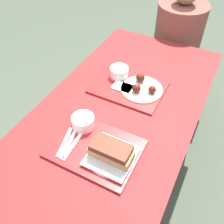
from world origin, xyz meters
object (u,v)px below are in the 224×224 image
brisket_sandwich_plate (111,153)px  person_seated_across (178,34)px  bowl_coleslaw_near (83,121)px  tray_near (95,148)px  wings_plate_far (142,87)px  bowl_coleslaw_far (119,72)px  tray_far (129,87)px

brisket_sandwich_plate → person_seated_across: size_ratio=0.30×
bowl_coleslaw_near → tray_near: bearing=-37.0°
wings_plate_far → tray_near: bearing=-93.6°
wings_plate_far → person_seated_across: 0.82m
bowl_coleslaw_near → person_seated_across: (0.12, 1.19, -0.09)m
bowl_coleslaw_near → wings_plate_far: size_ratio=0.47×
bowl_coleslaw_near → wings_plate_far: bearing=69.4°
bowl_coleslaw_far → wings_plate_far: size_ratio=0.47×
tray_near → wings_plate_far: wings_plate_far is taller
person_seated_across → bowl_coleslaw_near: bearing=-95.6°
bowl_coleslaw_far → person_seated_across: bearing=79.7°
tray_near → person_seated_across: (0.00, 1.28, -0.05)m
person_seated_across → tray_far: bearing=-93.4°
tray_near → tray_far: size_ratio=1.00×
tray_near → bowl_coleslaw_near: bowl_coleslaw_near is taller
tray_far → brisket_sandwich_plate: (0.13, -0.47, 0.04)m
bowl_coleslaw_far → wings_plate_far: bearing=-16.6°
tray_far → tray_near: bearing=-84.4°
bowl_coleslaw_far → wings_plate_far: 0.17m
tray_far → bowl_coleslaw_near: (-0.07, -0.37, 0.04)m
tray_near → bowl_coleslaw_far: bearing=104.6°
bowl_coleslaw_near → brisket_sandwich_plate: 0.23m
tray_far → brisket_sandwich_plate: size_ratio=1.95×
wings_plate_far → person_seated_across: size_ratio=0.34×
brisket_sandwich_plate → wings_plate_far: brisket_sandwich_plate is taller
tray_near → bowl_coleslaw_near: size_ratio=3.64×
tray_near → bowl_coleslaw_near: (-0.11, 0.09, 0.04)m
brisket_sandwich_plate → wings_plate_far: (-0.06, 0.48, -0.02)m
tray_near → person_seated_across: size_ratio=0.58×
wings_plate_far → brisket_sandwich_plate: bearing=-83.0°
brisket_sandwich_plate → bowl_coleslaw_far: (-0.22, 0.53, -0.00)m
bowl_coleslaw_far → bowl_coleslaw_near: bearing=-87.2°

